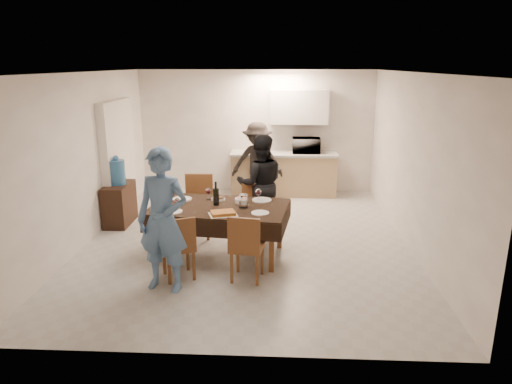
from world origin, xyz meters
The scene contains 33 objects.
floor centered at (0.00, 0.00, 0.00)m, with size 5.00×6.00×0.02m, color #B5B6B0.
ceiling centered at (0.00, 0.00, 2.60)m, with size 5.00×6.00×0.02m, color white.
wall_back centered at (0.00, 3.00, 1.30)m, with size 5.00×0.02×2.60m, color white.
wall_front centered at (0.00, -3.00, 1.30)m, with size 5.00×0.02×2.60m, color white.
wall_left centered at (-2.50, 0.00, 1.30)m, with size 0.02×6.00×2.60m, color white.
wall_right centered at (2.50, 0.00, 1.30)m, with size 0.02×6.00×2.60m, color white.
stub_partition centered at (-2.42, 1.20, 1.05)m, with size 0.15×1.40×2.10m, color silver.
kitchen_base_cabinet centered at (0.60, 2.68, 0.43)m, with size 2.20×0.60×0.86m, color #9D7F5E.
kitchen_worktop centered at (0.60, 2.68, 0.89)m, with size 2.24×0.64×0.05m, color #A7A8A3.
upper_cabinet centered at (0.90, 2.82, 1.85)m, with size 1.20×0.34×0.70m, color silver.
dining_table centered at (-0.36, -0.61, 0.72)m, with size 2.06×1.37×0.75m.
chair_near_left centered at (-0.81, -1.44, 0.53)m, with size 0.53×0.54×0.47m.
chair_near_right centered at (0.09, -1.44, 0.55)m, with size 0.47×0.47×0.49m.
chair_far_left centered at (-0.81, 0.05, 0.61)m, with size 0.46×0.46×0.54m.
chair_far_right centered at (0.09, 0.06, 0.52)m, with size 0.40×0.40×0.46m.
console centered at (-2.28, 0.67, 0.36)m, with size 0.39×0.77×0.72m, color black.
water_jug centered at (-2.28, 0.67, 0.93)m, with size 0.28×0.28×0.42m, color teal.
wine_bottle centered at (-0.41, -0.56, 0.93)m, with size 0.09×0.09×0.35m, color black, non-canonical shape.
water_pitcher centered at (-0.01, -0.66, 0.85)m, with size 0.12×0.12×0.19m, color white.
savoury_tart centered at (-0.26, -0.99, 0.78)m, with size 0.37×0.28×0.05m, color #BB8436.
salad_bowl centered at (-0.06, -0.43, 0.79)m, with size 0.18×0.18×0.07m, color white.
mushroom_dish centered at (-0.41, -0.33, 0.77)m, with size 0.19×0.19×0.03m, color white.
wine_glass_a centered at (-0.91, -0.86, 0.85)m, with size 0.08×0.08×0.18m, color white, non-canonical shape.
wine_glass_b centered at (0.19, -0.36, 0.85)m, with size 0.09×0.09×0.20m, color white, non-canonical shape.
wine_glass_c centered at (-0.56, -0.31, 0.85)m, with size 0.09×0.09×0.20m, color white, non-canonical shape.
plate_near_left centered at (-0.96, -0.91, 0.76)m, with size 0.25×0.25×0.01m, color white.
plate_near_right centered at (0.24, -0.91, 0.76)m, with size 0.24×0.24×0.01m, color white.
plate_far_left centered at (-0.96, -0.31, 0.76)m, with size 0.29×0.29×0.02m, color white.
plate_far_right centered at (0.24, -0.31, 0.76)m, with size 0.29×0.29×0.02m, color white.
microwave centered at (1.06, 2.68, 1.07)m, with size 0.57×0.39×0.32m, color silver.
person_near centered at (-0.91, -1.66, 0.90)m, with size 0.65×0.43×1.79m, color #567CAA.
person_far centered at (0.19, 0.44, 0.82)m, with size 0.79×0.62×1.63m, color black.
person_kitchen centered at (0.06, 2.23, 0.80)m, with size 1.03×0.59×1.60m, color black.
Camera 1 is at (0.48, -6.80, 2.73)m, focal length 32.00 mm.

